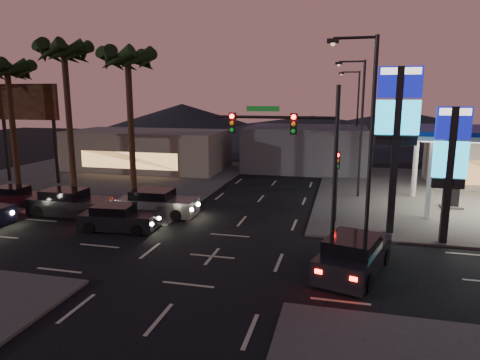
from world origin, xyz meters
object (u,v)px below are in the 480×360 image
(suv_station, at_px, (354,255))
(pylon_sign_short, at_px, (451,154))
(car_lane_a_front, at_px, (118,218))
(traffic_signal_mast, at_px, (299,145))
(pylon_sign_tall, at_px, (398,117))
(car_lane_b_front, at_px, (157,204))
(car_lane_b_mid, at_px, (69,203))
(car_lane_b_rear, at_px, (15,197))

(suv_station, bearing_deg, pylon_sign_short, 46.96)
(car_lane_a_front, bearing_deg, traffic_signal_mast, -3.89)
(pylon_sign_tall, xyz_separation_m, car_lane_b_front, (-14.08, 0.49, -5.63))
(pylon_sign_tall, xyz_separation_m, suv_station, (-2.02, -5.84, -5.61))
(traffic_signal_mast, bearing_deg, pylon_sign_short, 19.13)
(car_lane_b_mid, bearing_deg, suv_station, -16.04)
(traffic_signal_mast, height_order, car_lane_b_rear, traffic_signal_mast)
(suv_station, bearing_deg, car_lane_b_front, 152.29)
(pylon_sign_tall, height_order, pylon_sign_short, pylon_sign_tall)
(pylon_sign_tall, distance_m, pylon_sign_short, 3.20)
(traffic_signal_mast, height_order, car_lane_b_front, traffic_signal_mast)
(pylon_sign_tall, distance_m, car_lane_b_mid, 20.38)
(car_lane_b_front, relative_size, car_lane_b_mid, 1.00)
(car_lane_a_front, relative_size, suv_station, 0.84)
(pylon_sign_short, bearing_deg, car_lane_b_front, 174.88)
(pylon_sign_tall, height_order, suv_station, pylon_sign_tall)
(pylon_sign_short, bearing_deg, car_lane_b_mid, 179.48)
(car_lane_b_rear, xyz_separation_m, suv_station, (22.68, -6.24, 0.16))
(car_lane_b_mid, bearing_deg, car_lane_b_front, 13.16)
(traffic_signal_mast, xyz_separation_m, car_lane_a_front, (-10.20, 0.69, -4.56))
(pylon_sign_tall, distance_m, suv_station, 8.35)
(car_lane_b_front, height_order, car_lane_b_mid, car_lane_b_mid)
(pylon_sign_short, distance_m, car_lane_a_front, 17.99)
(pylon_sign_tall, relative_size, traffic_signal_mast, 1.12)
(car_lane_b_front, height_order, car_lane_b_rear, car_lane_b_front)
(pylon_sign_short, relative_size, car_lane_b_mid, 1.36)
(car_lane_b_mid, bearing_deg, traffic_signal_mast, -10.37)
(pylon_sign_short, relative_size, car_lane_b_rear, 1.69)
(car_lane_b_mid, bearing_deg, car_lane_b_rear, 166.88)
(pylon_sign_tall, xyz_separation_m, car_lane_b_mid, (-19.57, -0.80, -5.62))
(pylon_sign_short, bearing_deg, car_lane_a_front, -174.05)
(pylon_sign_short, height_order, suv_station, pylon_sign_short)
(pylon_sign_tall, distance_m, car_lane_a_front, 16.25)
(traffic_signal_mast, distance_m, suv_station, 5.71)
(pylon_sign_short, distance_m, car_lane_b_front, 17.09)
(car_lane_b_front, distance_m, car_lane_b_mid, 5.64)
(pylon_sign_tall, bearing_deg, car_lane_b_mid, -177.66)
(traffic_signal_mast, relative_size, car_lane_b_front, 1.55)
(pylon_sign_tall, relative_size, car_lane_a_front, 1.98)
(traffic_signal_mast, bearing_deg, car_lane_b_front, 156.81)
(traffic_signal_mast, xyz_separation_m, car_lane_b_mid, (-14.83, 2.71, -4.45))
(car_lane_b_front, bearing_deg, pylon_sign_tall, -1.98)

